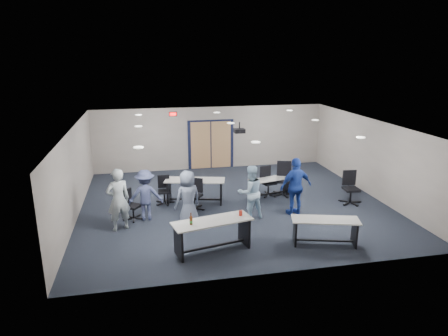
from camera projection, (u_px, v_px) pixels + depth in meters
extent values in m
plane|color=black|center=(234.00, 204.00, 13.48)|extent=(10.00, 10.00, 0.00)
cube|color=gray|center=(211.00, 138.00, 17.34)|extent=(10.00, 0.04, 2.70)
cube|color=gray|center=(279.00, 219.00, 8.87)|extent=(10.00, 0.04, 2.70)
cube|color=gray|center=(74.00, 174.00, 12.14)|extent=(0.04, 9.00, 2.70)
cube|color=gray|center=(372.00, 158.00, 14.07)|extent=(0.04, 9.00, 2.70)
cube|color=white|center=(234.00, 125.00, 12.73)|extent=(10.00, 9.00, 0.04)
cube|color=black|center=(211.00, 145.00, 17.39)|extent=(2.00, 0.06, 2.20)
cube|color=#A6794C|center=(201.00, 145.00, 17.29)|extent=(0.85, 0.04, 2.05)
cube|color=#A6794C|center=(221.00, 145.00, 17.46)|extent=(0.85, 0.04, 2.05)
cube|color=black|center=(173.00, 114.00, 16.68)|extent=(0.32, 0.05, 0.18)
cube|color=#FF0C0C|center=(173.00, 114.00, 16.65)|extent=(0.26, 0.02, 0.12)
cylinder|color=black|center=(240.00, 125.00, 13.29)|extent=(0.04, 0.04, 0.24)
cube|color=black|center=(239.00, 131.00, 13.34)|extent=(0.35, 0.30, 0.14)
cylinder|color=black|center=(241.00, 132.00, 13.20)|extent=(0.08, 0.03, 0.08)
cube|color=#B2AFA8|center=(212.00, 221.00, 10.08)|extent=(2.14, 1.10, 0.03)
cube|color=black|center=(178.00, 243.00, 9.84)|extent=(0.19, 0.62, 0.80)
cube|color=black|center=(244.00, 230.00, 10.55)|extent=(0.19, 0.62, 0.80)
cube|color=black|center=(213.00, 246.00, 10.27)|extent=(1.79, 0.45, 0.05)
cylinder|color=#AA2216|center=(241.00, 213.00, 10.37)|extent=(0.09, 0.09, 0.14)
cube|color=#B2AFA8|center=(326.00, 220.00, 10.46)|extent=(1.84, 1.03, 0.03)
cube|color=black|center=(295.00, 231.00, 10.61)|extent=(0.19, 0.53, 0.68)
cube|color=black|center=(355.00, 233.00, 10.50)|extent=(0.19, 0.53, 0.68)
cube|color=black|center=(324.00, 240.00, 10.62)|extent=(1.51, 0.47, 0.04)
cube|color=#B2AFA8|center=(195.00, 180.00, 13.39)|extent=(2.10, 1.12, 0.03)
cube|color=black|center=(169.00, 191.00, 13.54)|extent=(0.20, 0.61, 0.78)
cube|color=black|center=(221.00, 192.00, 13.47)|extent=(0.20, 0.61, 0.78)
cube|color=black|center=(195.00, 199.00, 13.58)|extent=(1.74, 0.48, 0.04)
cube|color=#B2AFA8|center=(271.00, 179.00, 14.08)|extent=(1.66, 0.90, 0.03)
cube|color=black|center=(253.00, 190.00, 13.87)|extent=(0.16, 0.48, 0.61)
cube|color=black|center=(287.00, 185.00, 14.46)|extent=(0.16, 0.48, 0.61)
cube|color=black|center=(270.00, 193.00, 14.23)|extent=(1.37, 0.39, 0.04)
imported|color=#9CA8AA|center=(118.00, 200.00, 11.26)|extent=(0.78, 0.64, 1.83)
imported|color=slate|center=(188.00, 198.00, 11.63)|extent=(0.95, 0.80, 1.66)
imported|color=#C0E4FE|center=(250.00, 192.00, 12.12)|extent=(0.91, 0.77, 1.68)
imported|color=navy|center=(296.00, 186.00, 12.39)|extent=(1.13, 0.63, 1.83)
imported|color=#3B436B|center=(145.00, 195.00, 12.01)|extent=(1.04, 0.62, 1.58)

